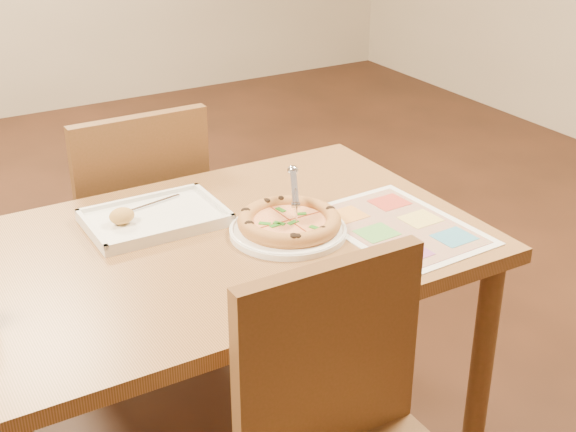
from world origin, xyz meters
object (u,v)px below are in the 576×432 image
chair_near (352,430)px  pizza (289,222)px  appetizer_tray (153,219)px  menu (399,226)px  plate (288,231)px  pizza_cutter (295,193)px  chair_far (136,209)px  dining_table (218,271)px

chair_near → pizza: chair_near is taller
chair_near → pizza: size_ratio=1.77×
appetizer_tray → menu: 0.64m
chair_near → plate: bearing=72.4°
pizza → pizza_cutter: pizza_cutter is taller
chair_far → appetizer_tray: (-0.10, -0.43, 0.17)m
chair_near → plate: chair_near is taller
chair_far → dining_table: bearing=90.0°
plate → appetizer_tray: (-0.27, 0.23, 0.00)m
chair_near → pizza: bearing=71.9°
dining_table → plate: plate is taller
chair_near → appetizer_tray: chair_near is taller
pizza → appetizer_tray: bearing=142.0°
chair_near → plate: 0.60m
pizza_cutter → menu: 0.28m
chair_near → pizza_cutter: chair_near is taller
plate → appetizer_tray: size_ratio=0.85×
pizza_cutter → menu: pizza_cutter is taller
menu → appetizer_tray: bearing=147.6°
dining_table → plate: 0.20m
chair_far → menu: size_ratio=1.07×
chair_near → appetizer_tray: size_ratio=1.34×
chair_far → chair_near: bearing=90.0°
plate → dining_table: bearing=163.1°
appetizer_tray → chair_far: bearing=76.8°
menu → plate: bearing=157.0°
chair_far → appetizer_tray: chair_far is taller
pizza_cutter → menu: bearing=-96.2°
dining_table → chair_far: chair_far is taller
pizza → pizza_cutter: size_ratio=1.74×
chair_far → plate: 0.70m
dining_table → plate: (0.17, -0.05, 0.09)m
dining_table → chair_near: bearing=-90.0°
plate → menu: plate is taller
chair_far → pizza_cutter: (0.21, -0.62, 0.24)m
plate → appetizer_tray: appetizer_tray is taller
chair_near → pizza_cutter: (0.21, 0.58, 0.24)m
dining_table → chair_far: bearing=90.0°
menu → pizza: bearing=154.8°
chair_near → pizza_cutter: bearing=69.9°
chair_far → menu: (0.44, -0.77, 0.16)m
dining_table → chair_far: 0.61m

